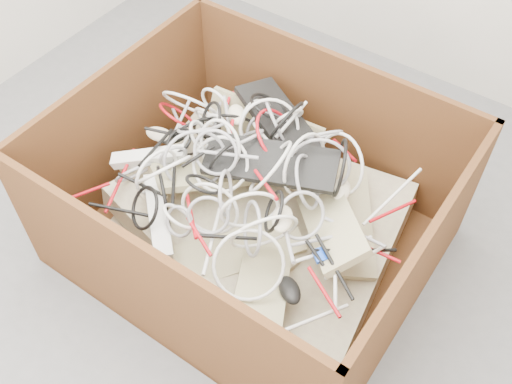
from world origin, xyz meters
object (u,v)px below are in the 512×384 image
Objects in this scene: power_strip_right at (158,216)px; power_strip_left at (148,157)px; cardboard_box at (249,220)px; vga_plug at (320,255)px.

power_strip_left is at bearing -179.30° from power_strip_right.
cardboard_box is 4.02× the size of power_strip_right.
vga_plug is (0.72, -0.02, 0.01)m from power_strip_left.
cardboard_box is 0.43m from power_strip_left.
vga_plug is at bearing -30.56° from power_strip_left.
cardboard_box reaches higher than power_strip_left.
power_strip_left is at bearing -143.49° from vga_plug.
cardboard_box reaches higher than power_strip_right.
cardboard_box is 4.45× the size of power_strip_left.
cardboard_box is at bearing -13.32° from power_strip_left.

